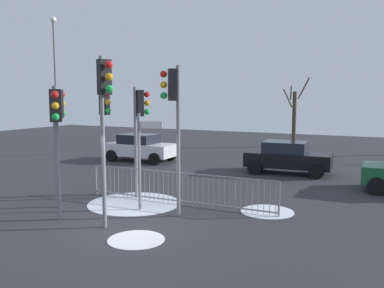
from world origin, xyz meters
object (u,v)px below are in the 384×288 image
traffic_light_foreground_right (58,119)px  bare_tree_right (294,116)px  traffic_light_mid_left (173,107)px  car_black_far (288,157)px  traffic_light_mid_right (140,117)px  traffic_light_foreground_left (56,123)px  traffic_light_rear_left (105,116)px  street_lamp (55,73)px  traffic_light_rear_right (104,103)px  direction_sign_post (141,156)px  car_white_mid (141,147)px

traffic_light_foreground_right → bare_tree_right: (3.14, 19.06, -0.64)m
traffic_light_mid_left → car_black_far: traffic_light_mid_left is taller
traffic_light_mid_right → traffic_light_foreground_right: (-1.66, -2.15, -0.01)m
traffic_light_foreground_left → car_black_far: traffic_light_foreground_left is taller
traffic_light_foreground_left → traffic_light_foreground_right: (-1.17, 1.24, 0.01)m
traffic_light_rear_left → street_lamp: (-9.22, 7.03, 2.03)m
traffic_light_mid_right → car_black_far: size_ratio=0.99×
street_lamp → traffic_light_foreground_right: bearing=-45.0°
traffic_light_mid_right → traffic_light_rear_right: 3.55m
car_black_far → traffic_light_rear_left: bearing=-126.7°
traffic_light_foreground_left → direction_sign_post: traffic_light_foreground_left is taller
traffic_light_mid_right → traffic_light_rear_left: (-1.18, -0.42, 0.03)m
traffic_light_mid_right → traffic_light_rear_right: traffic_light_rear_right is taller
car_white_mid → street_lamp: 7.16m
traffic_light_mid_left → traffic_light_rear_right: 2.06m
traffic_light_foreground_right → traffic_light_mid_left: bearing=-0.1°
direction_sign_post → street_lamp: bearing=129.9°
traffic_light_rear_right → bare_tree_right: 20.27m
traffic_light_foreground_left → traffic_light_rear_right: 1.73m
car_white_mid → traffic_light_mid_left: bearing=-51.8°
traffic_light_foreground_left → bare_tree_right: size_ratio=0.79×
direction_sign_post → bare_tree_right: size_ratio=0.63×
direction_sign_post → bare_tree_right: 18.29m
traffic_light_foreground_left → traffic_light_rear_right: size_ratio=0.84×
traffic_light_rear_right → bare_tree_right: bare_tree_right is taller
car_black_far → bare_tree_right: bare_tree_right is taller
traffic_light_rear_left → car_black_far: (4.70, 7.18, -2.08)m
traffic_light_mid_left → traffic_light_foreground_right: 3.92m
car_white_mid → traffic_light_rear_right: bearing=-61.4°
car_white_mid → traffic_light_foreground_right: bearing=-72.9°
traffic_light_mid_right → traffic_light_foreground_right: 2.71m
traffic_light_foreground_right → car_black_far: 10.51m
traffic_light_rear_right → car_black_far: bearing=-169.4°
traffic_light_mid_right → direction_sign_post: traffic_light_mid_right is taller
traffic_light_mid_right → traffic_light_mid_left: 2.71m
traffic_light_mid_right → traffic_light_foreground_left: size_ratio=1.01×
bare_tree_right → traffic_light_rear_left: bearing=-98.7°
car_black_far → traffic_light_foreground_right: bearing=-123.7°
traffic_light_mid_right → direction_sign_post: (0.95, -1.36, -1.13)m
traffic_light_rear_right → bare_tree_right: (0.34, 20.23, -1.18)m
traffic_light_foreground_left → street_lamp: bearing=-88.4°
traffic_light_foreground_left → direction_sign_post: size_ratio=1.27×
traffic_light_mid_left → traffic_light_rear_left: traffic_light_mid_left is taller
traffic_light_mid_right → car_white_mid: traffic_light_mid_right is taller
car_white_mid → bare_tree_right: bearing=58.5°
traffic_light_mid_left → car_white_mid: (-6.72, 8.33, -2.46)m
traffic_light_rear_right → traffic_light_rear_left: bearing=-117.4°
traffic_light_mid_right → traffic_light_foreground_right: size_ratio=1.00×
traffic_light_mid_right → traffic_light_mid_left: (2.19, -1.54, 0.41)m
traffic_light_mid_right → direction_sign_post: bearing=-11.8°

